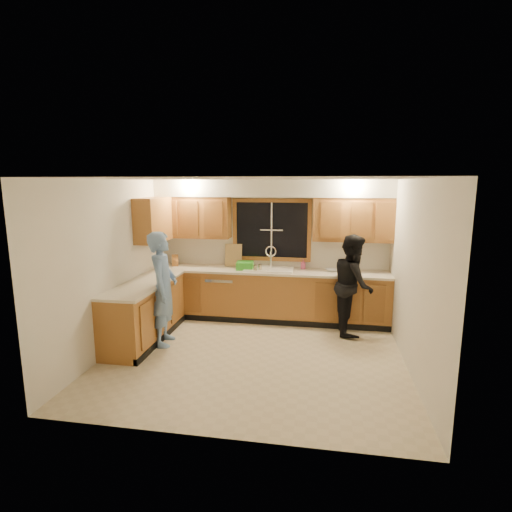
{
  "coord_description": "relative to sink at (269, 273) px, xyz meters",
  "views": [
    {
      "loc": [
        0.94,
        -5.29,
        2.45
      ],
      "look_at": [
        -0.08,
        0.65,
        1.34
      ],
      "focal_mm": 28.0,
      "sensor_mm": 36.0,
      "label": 1
    }
  ],
  "objects": [
    {
      "name": "wall_right",
      "position": [
        2.1,
        -1.6,
        0.39
      ],
      "size": [
        0.0,
        3.8,
        3.8
      ],
      "primitive_type": "plane",
      "rotation": [
        1.57,
        0.0,
        -1.57
      ],
      "color": "silver",
      "rests_on": "ground"
    },
    {
      "name": "soap_bottle",
      "position": [
        0.59,
        0.18,
        0.14
      ],
      "size": [
        0.08,
        0.08,
        0.17
      ],
      "primitive_type": "imported",
      "rotation": [
        0.0,
        0.0,
        -0.0
      ],
      "color": "#D85289",
      "rests_on": "countertop_back"
    },
    {
      "name": "base_cabinets_back",
      "position": [
        0.0,
        -0.0,
        -0.42
      ],
      "size": [
        4.2,
        0.6,
        0.88
      ],
      "primitive_type": "cube",
      "color": "#AB6C31",
      "rests_on": "ground"
    },
    {
      "name": "upper_cabinets_return",
      "position": [
        -1.94,
        -0.48,
        0.96
      ],
      "size": [
        0.33,
        0.9,
        0.75
      ],
      "primitive_type": "cube",
      "color": "#AB6C31",
      "rests_on": "wall_left"
    },
    {
      "name": "countertop_back",
      "position": [
        0.0,
        -0.02,
        0.04
      ],
      "size": [
        4.2,
        0.63,
        0.04
      ],
      "primitive_type": "cube",
      "color": "beige",
      "rests_on": "base_cabinets_back"
    },
    {
      "name": "upper_cabinets_left",
      "position": [
        -1.43,
        0.13,
        0.96
      ],
      "size": [
        1.35,
        0.33,
        0.75
      ],
      "primitive_type": "cube",
      "color": "#AB6C31",
      "rests_on": "wall_back"
    },
    {
      "name": "floor",
      "position": [
        0.0,
        -1.6,
        -0.86
      ],
      "size": [
        4.2,
        4.2,
        0.0
      ],
      "primitive_type": "plane",
      "color": "beige",
      "rests_on": "ground"
    },
    {
      "name": "soffit",
      "position": [
        0.0,
        0.12,
        1.49
      ],
      "size": [
        4.2,
        0.35,
        0.3
      ],
      "primitive_type": "cube",
      "color": "silver",
      "rests_on": "wall_back"
    },
    {
      "name": "stove",
      "position": [
        -1.8,
        -1.82,
        -0.41
      ],
      "size": [
        0.58,
        0.75,
        0.9
      ],
      "primitive_type": "cube",
      "color": "white",
      "rests_on": "floor"
    },
    {
      "name": "ceiling",
      "position": [
        0.0,
        -1.6,
        1.64
      ],
      "size": [
        4.2,
        4.2,
        0.0
      ],
      "primitive_type": "plane",
      "rotation": [
        3.14,
        0.0,
        0.0
      ],
      "color": "white"
    },
    {
      "name": "base_cabinets_left",
      "position": [
        -1.8,
        -1.25,
        -0.42
      ],
      "size": [
        0.6,
        1.9,
        0.88
      ],
      "primitive_type": "cube",
      "color": "#AB6C31",
      "rests_on": "ground"
    },
    {
      "name": "sink",
      "position": [
        0.0,
        0.0,
        0.0
      ],
      "size": [
        0.86,
        0.52,
        0.57
      ],
      "color": "white",
      "rests_on": "countertop_back"
    },
    {
      "name": "can_left",
      "position": [
        -0.22,
        -0.21,
        0.12
      ],
      "size": [
        0.09,
        0.09,
        0.12
      ],
      "primitive_type": "cylinder",
      "rotation": [
        0.0,
        0.0,
        -0.42
      ],
      "color": "#B6A78C",
      "rests_on": "countertop_back"
    },
    {
      "name": "bowl",
      "position": [
        1.09,
        0.04,
        0.08
      ],
      "size": [
        0.26,
        0.26,
        0.05
      ],
      "primitive_type": "imported",
      "rotation": [
        0.0,
        0.0,
        0.4
      ],
      "color": "silver",
      "rests_on": "countertop_back"
    },
    {
      "name": "wall_left",
      "position": [
        -2.1,
        -1.6,
        0.39
      ],
      "size": [
        0.0,
        3.8,
        3.8
      ],
      "primitive_type": "plane",
      "rotation": [
        1.57,
        0.0,
        1.57
      ],
      "color": "silver",
      "rests_on": "ground"
    },
    {
      "name": "window_frame",
      "position": [
        0.0,
        0.29,
        0.74
      ],
      "size": [
        1.44,
        0.03,
        1.14
      ],
      "color": "black",
      "rests_on": "wall_back"
    },
    {
      "name": "upper_cabinets_right",
      "position": [
        1.43,
        0.13,
        0.96
      ],
      "size": [
        1.35,
        0.33,
        0.75
      ],
      "primitive_type": "cube",
      "color": "#AB6C31",
      "rests_on": "wall_back"
    },
    {
      "name": "knife_block",
      "position": [
        -1.77,
        0.03,
        0.16
      ],
      "size": [
        0.14,
        0.13,
        0.21
      ],
      "primitive_type": "cube",
      "rotation": [
        0.0,
        0.0,
        0.36
      ],
      "color": "#965D29",
      "rests_on": "countertop_back"
    },
    {
      "name": "dish_crate",
      "position": [
        -0.43,
        -0.03,
        0.12
      ],
      "size": [
        0.32,
        0.3,
        0.14
      ],
      "primitive_type": "cube",
      "rotation": [
        0.0,
        0.0,
        0.1
      ],
      "color": "green",
      "rests_on": "countertop_back"
    },
    {
      "name": "dishwasher",
      "position": [
        -0.85,
        -0.01,
        -0.45
      ],
      "size": [
        0.6,
        0.56,
        0.82
      ],
      "primitive_type": "cube",
      "color": "white",
      "rests_on": "floor"
    },
    {
      "name": "cutting_board",
      "position": [
        -0.7,
        0.22,
        0.26
      ],
      "size": [
        0.32,
        0.14,
        0.41
      ],
      "primitive_type": "cube",
      "rotation": [
        -0.21,
        0.0,
        0.1
      ],
      "color": "tan",
      "rests_on": "countertop_back"
    },
    {
      "name": "man",
      "position": [
        -1.43,
        -1.37,
        0.01
      ],
      "size": [
        0.52,
        0.7,
        1.74
      ],
      "primitive_type": "imported",
      "rotation": [
        0.0,
        0.0,
        1.75
      ],
      "color": "#6D93CE",
      "rests_on": "floor"
    },
    {
      "name": "wall_back",
      "position": [
        0.0,
        0.3,
        0.39
      ],
      "size": [
        4.2,
        0.0,
        4.2
      ],
      "primitive_type": "plane",
      "rotation": [
        1.57,
        0.0,
        0.0
      ],
      "color": "silver",
      "rests_on": "ground"
    },
    {
      "name": "countertop_left",
      "position": [
        -1.79,
        -1.25,
        0.04
      ],
      "size": [
        0.63,
        1.9,
        0.04
      ],
      "primitive_type": "cube",
      "color": "beige",
      "rests_on": "base_cabinets_left"
    },
    {
      "name": "can_right",
      "position": [
        -0.15,
        -0.11,
        0.11
      ],
      "size": [
        0.08,
        0.08,
        0.12
      ],
      "primitive_type": "cylinder",
      "rotation": [
        0.0,
        0.0,
        -0.32
      ],
      "color": "#B6A78C",
      "rests_on": "countertop_back"
    },
    {
      "name": "woman",
      "position": [
        1.43,
        -0.41,
        -0.05
      ],
      "size": [
        0.66,
        0.83,
        1.64
      ],
      "primitive_type": "imported",
      "rotation": [
        0.0,
        0.0,
        1.62
      ],
      "color": "black",
      "rests_on": "floor"
    }
  ]
}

